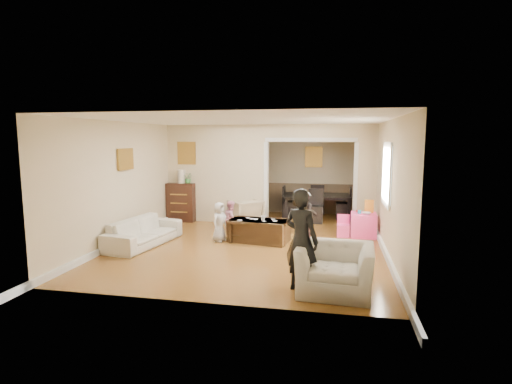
% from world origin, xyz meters
% --- Properties ---
extents(floor, '(7.00, 7.00, 0.00)m').
position_xyz_m(floor, '(0.00, 0.00, 0.00)').
color(floor, '#A9702B').
rests_on(floor, ground).
extents(partition_left, '(2.75, 0.18, 2.60)m').
position_xyz_m(partition_left, '(-1.38, 1.80, 1.30)').
color(partition_left, beige).
rests_on(partition_left, ground).
extents(partition_right, '(0.55, 0.18, 2.60)m').
position_xyz_m(partition_right, '(2.48, 1.80, 1.30)').
color(partition_right, beige).
rests_on(partition_right, ground).
extents(partition_header, '(2.22, 0.18, 0.35)m').
position_xyz_m(partition_header, '(1.10, 1.80, 2.42)').
color(partition_header, beige).
rests_on(partition_header, partition_right).
extents(window_pane, '(0.03, 0.95, 1.10)m').
position_xyz_m(window_pane, '(2.73, -0.40, 1.55)').
color(window_pane, white).
rests_on(window_pane, ground).
extents(framed_art_partition, '(0.45, 0.03, 0.55)m').
position_xyz_m(framed_art_partition, '(-2.20, 1.70, 1.85)').
color(framed_art_partition, brown).
rests_on(framed_art_partition, partition_left).
extents(framed_art_sofa_wall, '(0.03, 0.55, 0.40)m').
position_xyz_m(framed_art_sofa_wall, '(-2.71, -0.60, 1.80)').
color(framed_art_sofa_wall, brown).
extents(framed_art_alcove, '(0.45, 0.03, 0.55)m').
position_xyz_m(framed_art_alcove, '(1.10, 3.44, 1.70)').
color(framed_art_alcove, brown).
extents(sofa, '(1.01, 2.01, 0.56)m').
position_xyz_m(sofa, '(-2.22, -0.85, 0.28)').
color(sofa, silver).
rests_on(sofa, ground).
extents(armchair_back, '(1.05, 1.05, 0.69)m').
position_xyz_m(armchair_back, '(-0.51, 1.39, 0.34)').
color(armchair_back, tan).
rests_on(armchair_back, ground).
extents(armchair_front, '(1.14, 1.01, 0.70)m').
position_xyz_m(armchair_front, '(1.76, -2.76, 0.35)').
color(armchair_front, silver).
rests_on(armchair_front, ground).
extents(dresser, '(0.76, 0.43, 1.04)m').
position_xyz_m(dresser, '(-2.35, 1.66, 0.52)').
color(dresser, '#32190F').
rests_on(dresser, ground).
extents(table_lamp, '(0.22, 0.22, 0.36)m').
position_xyz_m(table_lamp, '(-2.35, 1.66, 1.22)').
color(table_lamp, beige).
rests_on(table_lamp, dresser).
extents(potted_plant, '(0.25, 0.22, 0.28)m').
position_xyz_m(potted_plant, '(-2.15, 1.66, 1.18)').
color(potted_plant, '#408038').
rests_on(potted_plant, dresser).
extents(coffee_table, '(1.38, 0.86, 0.48)m').
position_xyz_m(coffee_table, '(0.13, -0.11, 0.24)').
color(coffee_table, '#362111').
rests_on(coffee_table, ground).
extents(coffee_cup, '(0.13, 0.13, 0.10)m').
position_xyz_m(coffee_cup, '(0.23, -0.16, 0.53)').
color(coffee_cup, silver).
rests_on(coffee_cup, coffee_table).
extents(play_table, '(0.58, 0.58, 0.54)m').
position_xyz_m(play_table, '(2.40, 0.79, 0.27)').
color(play_table, '#FF4398').
rests_on(play_table, ground).
extents(cereal_box, '(0.20, 0.07, 0.30)m').
position_xyz_m(cereal_box, '(2.52, 0.89, 0.69)').
color(cereal_box, yellow).
rests_on(cereal_box, play_table).
extents(cyan_cup, '(0.08, 0.08, 0.08)m').
position_xyz_m(cyan_cup, '(2.30, 0.74, 0.58)').
color(cyan_cup, '#2AADD4').
rests_on(cyan_cup, play_table).
extents(toy_block, '(0.10, 0.08, 0.05)m').
position_xyz_m(toy_block, '(2.28, 0.91, 0.57)').
color(toy_block, red).
rests_on(toy_block, play_table).
extents(play_bowl, '(0.20, 0.20, 0.05)m').
position_xyz_m(play_bowl, '(2.45, 0.67, 0.57)').
color(play_bowl, white).
rests_on(play_bowl, play_table).
extents(dining_table, '(1.98, 1.25, 0.66)m').
position_xyz_m(dining_table, '(1.24, 2.75, 0.33)').
color(dining_table, black).
rests_on(dining_table, ground).
extents(adult_person, '(0.67, 0.60, 1.54)m').
position_xyz_m(adult_person, '(1.27, -2.80, 0.77)').
color(adult_person, black).
rests_on(adult_person, ground).
extents(child_kneel_a, '(0.41, 0.49, 0.86)m').
position_xyz_m(child_kneel_a, '(-0.72, -0.26, 0.43)').
color(child_kneel_a, silver).
rests_on(child_kneel_a, ground).
extents(child_kneel_b, '(0.38, 0.45, 0.83)m').
position_xyz_m(child_kneel_b, '(-0.57, 0.19, 0.42)').
color(child_kneel_b, pink).
rests_on(child_kneel_b, ground).
extents(child_toddler, '(0.49, 0.39, 0.77)m').
position_xyz_m(child_toddler, '(1.18, 0.64, 0.39)').
color(child_toddler, black).
rests_on(child_toddler, ground).
extents(craft_papers, '(0.88, 0.39, 0.00)m').
position_xyz_m(craft_papers, '(0.08, -0.09, 0.48)').
color(craft_papers, white).
rests_on(craft_papers, coffee_table).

